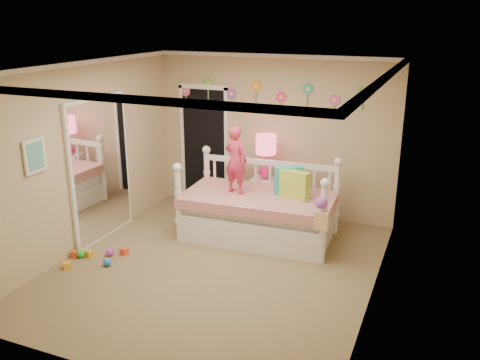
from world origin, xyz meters
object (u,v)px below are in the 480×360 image
at_px(daybed, 259,199).
at_px(table_lamp, 266,150).
at_px(child, 236,160).
at_px(nightstand, 265,199).

relative_size(daybed, table_lamp, 3.12).
bearing_deg(daybed, child, -175.32).
height_order(child, table_lamp, child).
bearing_deg(daybed, nightstand, 99.44).
distance_m(child, nightstand, 1.15).
distance_m(daybed, child, 0.67).
height_order(daybed, nightstand, daybed).
height_order(daybed, child, child).
relative_size(child, table_lamp, 1.40).
xyz_separation_m(nightstand, table_lamp, (-0.00, -0.00, 0.81)).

